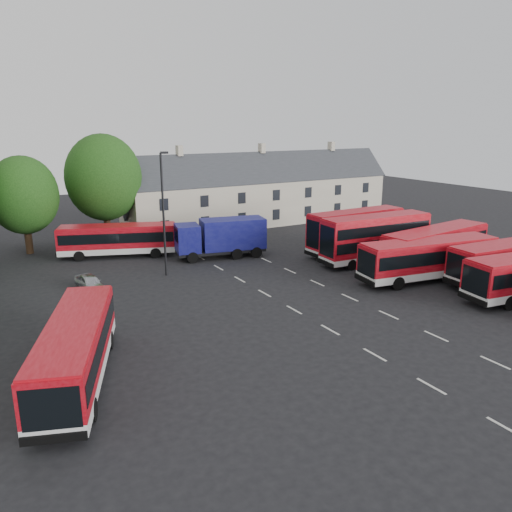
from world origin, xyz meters
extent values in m
plane|color=black|center=(0.00, 0.00, 0.00)|extent=(140.00, 140.00, 0.00)
cube|color=beige|center=(0.00, -14.00, 0.01)|extent=(0.15, 1.80, 0.01)
cube|color=beige|center=(0.00, -10.00, 0.01)|extent=(0.15, 1.80, 0.01)
cube|color=beige|center=(0.00, -6.00, 0.01)|extent=(0.15, 1.80, 0.01)
cube|color=beige|center=(0.00, -2.00, 0.01)|extent=(0.15, 1.80, 0.01)
cube|color=beige|center=(0.00, 2.00, 0.01)|extent=(0.15, 1.80, 0.01)
cube|color=beige|center=(0.00, 6.00, 0.01)|extent=(0.15, 1.80, 0.01)
cube|color=beige|center=(0.00, 10.00, 0.01)|extent=(0.15, 1.80, 0.01)
cube|color=beige|center=(0.00, 14.00, 0.01)|extent=(0.15, 1.80, 0.01)
cube|color=beige|center=(0.00, 18.00, 0.01)|extent=(0.15, 1.80, 0.01)
cube|color=beige|center=(5.00, -10.00, 0.01)|extent=(0.15, 1.80, 0.01)
cube|color=beige|center=(5.00, -6.00, 0.01)|extent=(0.15, 1.80, 0.01)
cube|color=beige|center=(5.00, -2.00, 0.01)|extent=(0.15, 1.80, 0.01)
cube|color=beige|center=(5.00, 2.00, 0.01)|extent=(0.15, 1.80, 0.01)
cube|color=beige|center=(5.00, 6.00, 0.01)|extent=(0.15, 1.80, 0.01)
cube|color=beige|center=(5.00, 10.00, 0.01)|extent=(0.15, 1.80, 0.01)
cube|color=beige|center=(5.00, 14.00, 0.01)|extent=(0.15, 1.80, 0.01)
cube|color=beige|center=(5.00, 18.00, 0.01)|extent=(0.15, 1.80, 0.01)
cylinder|color=black|center=(-14.00, 28.00, 1.75)|extent=(0.70, 0.70, 3.50)
ellipsoid|color=#173B10|center=(-14.00, 28.00, 5.81)|extent=(6.60, 6.60, 7.59)
cylinder|color=black|center=(-6.00, 29.00, 2.10)|extent=(0.70, 0.70, 4.20)
ellipsoid|color=#173B10|center=(-6.00, 29.00, 6.97)|extent=(7.92, 7.92, 9.11)
cube|color=beige|center=(14.00, 30.00, 2.75)|extent=(35.00, 7.00, 5.50)
cube|color=#2D3035|center=(14.00, 30.00, 5.50)|extent=(35.70, 7.13, 7.13)
cube|color=beige|center=(3.00, 30.00, 9.46)|extent=(0.60, 0.90, 1.20)
cube|color=beige|center=(14.00, 30.00, 9.46)|extent=(0.60, 0.90, 1.20)
cube|color=beige|center=(25.00, 30.00, 9.46)|extent=(0.60, 0.90, 1.20)
cylinder|color=black|center=(12.88, -5.49, 0.53)|extent=(1.10, 0.45, 1.07)
cube|color=silver|center=(18.80, -1.55, 0.83)|extent=(11.95, 3.61, 0.59)
cube|color=#A60A16|center=(18.80, -1.55, 2.17)|extent=(11.95, 3.61, 2.09)
cube|color=black|center=(18.80, -1.55, 2.22)|extent=(11.49, 3.64, 1.02)
cylinder|color=black|center=(14.94, -2.45, 0.54)|extent=(1.09, 0.38, 1.07)
cube|color=silver|center=(13.33, 2.10, 0.85)|extent=(12.30, 4.55, 0.60)
cube|color=#A60A16|center=(13.33, 2.10, 2.21)|extent=(12.30, 4.55, 2.13)
cube|color=black|center=(13.33, 2.10, 2.27)|extent=(11.84, 4.54, 1.04)
cube|color=#A60A16|center=(13.33, 2.10, 3.33)|extent=(12.05, 4.40, 0.13)
cylinder|color=black|center=(9.33, 1.47, 0.55)|extent=(1.13, 0.47, 1.09)
cylinder|color=black|center=(17.32, 2.73, 0.55)|extent=(1.13, 0.47, 1.09)
cube|color=silver|center=(17.21, 4.76, 0.86)|extent=(12.44, 4.17, 0.61)
cube|color=#A60A16|center=(17.21, 4.76, 2.25)|extent=(12.44, 4.17, 2.16)
cube|color=black|center=(17.21, 4.76, 2.30)|extent=(11.96, 4.18, 1.05)
cube|color=#A60A16|center=(17.21, 4.76, 3.38)|extent=(12.18, 4.03, 0.13)
cylinder|color=black|center=(13.48, 3.06, 0.55)|extent=(1.14, 0.44, 1.11)
cylinder|color=black|center=(20.94, 6.46, 0.55)|extent=(1.14, 0.44, 1.11)
cube|color=silver|center=(13.30, 8.31, 0.76)|extent=(10.93, 3.13, 0.54)
cube|color=#A60A16|center=(13.30, 8.31, 2.67)|extent=(10.93, 3.13, 3.29)
cube|color=black|center=(13.30, 8.31, 2.04)|extent=(10.50, 3.16, 0.93)
cube|color=#A60A16|center=(13.30, 8.31, 4.37)|extent=(10.71, 3.02, 0.12)
cylinder|color=black|center=(9.78, 7.42, 0.49)|extent=(1.00, 0.34, 0.98)
cylinder|color=black|center=(16.82, 9.20, 0.49)|extent=(1.00, 0.34, 0.98)
cube|color=black|center=(13.30, 8.31, 3.31)|extent=(10.50, 3.16, 0.93)
cube|color=silver|center=(13.96, 11.81, 0.74)|extent=(10.53, 2.58, 0.52)
cube|color=#A60A16|center=(13.96, 11.81, 2.60)|extent=(10.53, 2.58, 3.19)
cube|color=black|center=(13.96, 11.81, 1.98)|extent=(10.11, 2.63, 0.91)
cube|color=#A60A16|center=(13.96, 11.81, 4.24)|extent=(10.31, 2.48, 0.11)
cylinder|color=black|center=(10.63, 10.67, 0.48)|extent=(0.96, 0.28, 0.95)
cylinder|color=black|center=(17.30, 12.95, 0.48)|extent=(0.96, 0.28, 0.95)
cube|color=black|center=(13.96, 11.81, 3.22)|extent=(10.11, 2.63, 0.91)
cube|color=silver|center=(-14.98, -0.77, 0.80)|extent=(6.31, 11.56, 0.57)
cube|color=#A60A16|center=(-14.98, -0.77, 2.09)|extent=(6.31, 11.56, 2.01)
cube|color=black|center=(-14.98, -0.77, 2.14)|extent=(6.21, 11.15, 0.98)
cube|color=#A60A16|center=(-14.98, -0.77, 3.15)|extent=(6.14, 11.31, 0.12)
cylinder|color=black|center=(-15.13, -4.58, 0.52)|extent=(0.62, 1.07, 1.03)
cylinder|color=black|center=(-14.84, 3.05, 0.52)|extent=(0.62, 1.07, 1.03)
cube|color=silver|center=(-6.65, 22.32, 0.77)|extent=(11.16, 6.19, 0.55)
cube|color=#A60A16|center=(-6.65, 22.32, 2.02)|extent=(11.16, 6.19, 1.95)
cube|color=black|center=(-6.65, 22.32, 2.07)|extent=(10.77, 6.09, 0.95)
cube|color=#A60A16|center=(-6.65, 22.32, 3.05)|extent=(10.92, 6.02, 0.12)
cylinder|color=black|center=(-10.34, 22.50, 0.50)|extent=(1.03, 0.61, 1.00)
cylinder|color=black|center=(-2.96, 22.14, 0.50)|extent=(1.03, 0.61, 1.00)
cube|color=black|center=(1.77, 17.12, 0.69)|extent=(8.76, 3.99, 0.32)
cube|color=navy|center=(-1.34, 17.79, 2.12)|extent=(2.63, 3.04, 2.54)
cube|color=black|center=(-2.33, 18.01, 2.50)|extent=(0.58, 2.22, 1.27)
cube|color=navy|center=(2.96, 16.87, 2.28)|extent=(6.46, 3.86, 2.86)
cylinder|color=black|center=(-1.39, 16.58, 0.53)|extent=(1.10, 0.51, 1.06)
cylinder|color=black|center=(5.17, 17.61, 0.53)|extent=(1.10, 0.51, 1.06)
imported|color=#B4B6BC|center=(-11.34, 13.35, 0.62)|extent=(1.96, 3.81, 1.24)
cylinder|color=black|center=(-4.84, 14.21, 5.13)|extent=(0.18, 0.18, 10.26)
cube|color=black|center=(-4.54, 14.15, 10.26)|extent=(0.65, 0.37, 0.18)
camera|label=1|loc=(-18.60, -24.78, 12.64)|focal=35.00mm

